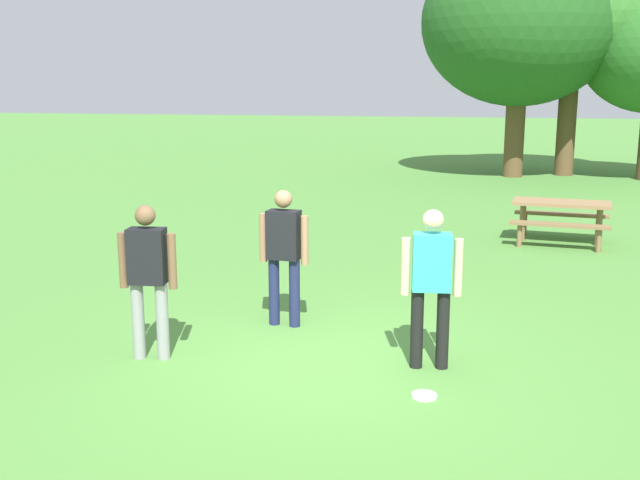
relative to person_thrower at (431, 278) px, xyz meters
The scene contains 8 objects.
ground_plane 1.43m from the person_thrower, behind, with size 120.00×120.00×0.00m, color #4C8438.
person_thrower is the anchor object (origin of this frame).
person_catcher 2.91m from the person_thrower, behind, with size 0.61×0.27×1.64m.
person_bystander 2.06m from the person_thrower, 151.22° to the left, with size 0.61×0.25×1.64m.
frisbee 1.20m from the person_thrower, 88.34° to the right, with size 0.24×0.24×0.03m, color white.
picnic_table_near 6.92m from the person_thrower, 74.75° to the left, with size 1.85×1.60×0.77m.
tree_tall_left 17.23m from the person_thrower, 85.81° to the left, with size 5.94×5.94×7.22m.
tree_broad_center 18.23m from the person_thrower, 80.86° to the left, with size 5.46×5.46×7.47m.
Camera 1 is at (1.58, -7.13, 2.84)m, focal length 41.83 mm.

